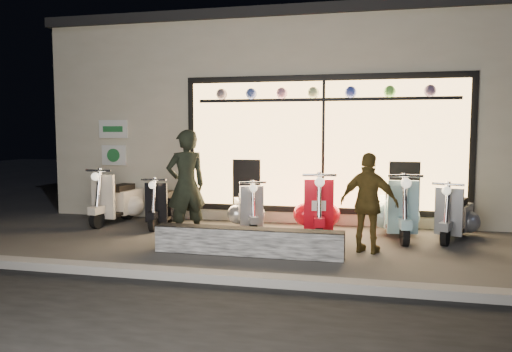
{
  "coord_description": "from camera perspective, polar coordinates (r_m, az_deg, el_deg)",
  "views": [
    {
      "loc": [
        1.68,
        -7.61,
        1.82
      ],
      "look_at": [
        -0.21,
        0.6,
        1.05
      ],
      "focal_mm": 35.0,
      "sensor_mm": 36.0,
      "label": 1
    }
  ],
  "objects": [
    {
      "name": "scooter_grey",
      "position": [
        9.09,
        21.84,
        -4.25
      ],
      "size": [
        0.74,
        1.32,
        0.96
      ],
      "rotation": [
        0.0,
        0.0,
        -0.36
      ],
      "color": "black",
      "rests_on": "ground"
    },
    {
      "name": "scooter_blue",
      "position": [
        8.96,
        15.8,
        -3.88
      ],
      "size": [
        0.59,
        1.52,
        1.08
      ],
      "rotation": [
        0.0,
        0.0,
        0.11
      ],
      "color": "black",
      "rests_on": "ground"
    },
    {
      "name": "shop_building",
      "position": [
        12.71,
        5.41,
        6.47
      ],
      "size": [
        10.2,
        6.23,
        4.2
      ],
      "color": "beige",
      "rests_on": "ground"
    },
    {
      "name": "scooter_black",
      "position": [
        9.8,
        -10.41,
        -3.39
      ],
      "size": [
        0.48,
        1.28,
        0.91
      ],
      "rotation": [
        0.0,
        0.0,
        0.09
      ],
      "color": "black",
      "rests_on": "ground"
    },
    {
      "name": "woman",
      "position": [
        7.59,
        12.77,
        -3.03
      ],
      "size": [
        0.95,
        0.61,
        1.5
      ],
      "primitive_type": "imported",
      "rotation": [
        0.0,
        0.0,
        2.84
      ],
      "color": "brown",
      "rests_on": "ground"
    },
    {
      "name": "ground",
      "position": [
        8.01,
        0.5,
        -7.92
      ],
      "size": [
        40.0,
        40.0,
        0.0
      ],
      "primitive_type": "plane",
      "color": "#383533",
      "rests_on": "ground"
    },
    {
      "name": "man",
      "position": [
        8.3,
        -7.99,
        -1.07
      ],
      "size": [
        0.79,
        0.77,
        1.84
      ],
      "primitive_type": "imported",
      "rotation": [
        0.0,
        0.0,
        3.86
      ],
      "color": "black",
      "rests_on": "ground"
    },
    {
      "name": "kerb",
      "position": [
        6.12,
        -3.62,
        -11.51
      ],
      "size": [
        40.0,
        0.25,
        0.12
      ],
      "primitive_type": "cube",
      "color": "slate",
      "rests_on": "ground"
    },
    {
      "name": "scooter_red",
      "position": [
        8.88,
        7.0,
        -3.8
      ],
      "size": [
        0.62,
        1.52,
        1.08
      ],
      "rotation": [
        0.0,
        0.0,
        0.15
      ],
      "color": "black",
      "rests_on": "ground"
    },
    {
      "name": "scooter_cream",
      "position": [
        10.33,
        -15.29,
        -2.74
      ],
      "size": [
        0.54,
        1.47,
        1.05
      ],
      "rotation": [
        0.0,
        0.0,
        -0.09
      ],
      "color": "black",
      "rests_on": "ground"
    },
    {
      "name": "graffiti_barrier",
      "position": [
        7.36,
        -0.92,
        -7.51
      ],
      "size": [
        2.79,
        0.28,
        0.4
      ],
      "primitive_type": "cube",
      "color": "black",
      "rests_on": "ground"
    },
    {
      "name": "scooter_silver",
      "position": [
        9.18,
        -0.99,
        -3.89
      ],
      "size": [
        0.73,
        1.25,
        0.91
      ],
      "rotation": [
        0.0,
        0.0,
        0.4
      ],
      "color": "black",
      "rests_on": "ground"
    }
  ]
}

